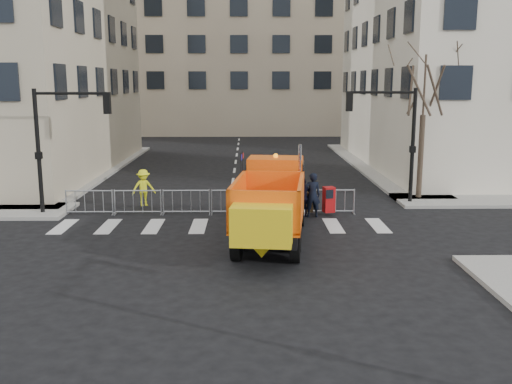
{
  "coord_description": "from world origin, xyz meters",
  "views": [
    {
      "loc": [
        0.88,
        -16.62,
        5.69
      ],
      "look_at": [
        1.15,
        2.5,
        1.97
      ],
      "focal_mm": 40.0,
      "sensor_mm": 36.0,
      "label": 1
    }
  ],
  "objects_px": {
    "worker": "(144,188)",
    "newspaper_box": "(329,200)",
    "cop_b": "(279,194)",
    "cop_c": "(303,197)",
    "cop_a": "(312,195)",
    "plow_truck": "(271,201)"
  },
  "relations": [
    {
      "from": "cop_a",
      "to": "cop_c",
      "type": "height_order",
      "value": "cop_a"
    },
    {
      "from": "cop_b",
      "to": "cop_c",
      "type": "distance_m",
      "value": 1.05
    },
    {
      "from": "worker",
      "to": "newspaper_box",
      "type": "relative_size",
      "value": 1.51
    },
    {
      "from": "cop_a",
      "to": "worker",
      "type": "distance_m",
      "value": 7.63
    },
    {
      "from": "cop_b",
      "to": "worker",
      "type": "distance_m",
      "value": 6.24
    },
    {
      "from": "plow_truck",
      "to": "cop_b",
      "type": "distance_m",
      "value": 4.01
    },
    {
      "from": "plow_truck",
      "to": "cop_a",
      "type": "relative_size",
      "value": 4.72
    },
    {
      "from": "newspaper_box",
      "to": "plow_truck",
      "type": "bearing_deg",
      "value": -136.49
    },
    {
      "from": "cop_c",
      "to": "newspaper_box",
      "type": "height_order",
      "value": "cop_c"
    },
    {
      "from": "plow_truck",
      "to": "worker",
      "type": "height_order",
      "value": "plow_truck"
    },
    {
      "from": "cop_b",
      "to": "cop_c",
      "type": "xyz_separation_m",
      "value": [
        1.03,
        0.0,
        -0.15
      ]
    },
    {
      "from": "worker",
      "to": "cop_a",
      "type": "bearing_deg",
      "value": -36.12
    },
    {
      "from": "worker",
      "to": "newspaper_box",
      "type": "height_order",
      "value": "worker"
    },
    {
      "from": "worker",
      "to": "newspaper_box",
      "type": "distance_m",
      "value": 8.31
    },
    {
      "from": "cop_b",
      "to": "worker",
      "type": "xyz_separation_m",
      "value": [
        -6.01,
        1.68,
        -0.02
      ]
    },
    {
      "from": "newspaper_box",
      "to": "worker",
      "type": "bearing_deg",
      "value": 155.88
    },
    {
      "from": "cop_a",
      "to": "newspaper_box",
      "type": "relative_size",
      "value": 1.74
    },
    {
      "from": "cop_b",
      "to": "newspaper_box",
      "type": "bearing_deg",
      "value": 175.15
    },
    {
      "from": "cop_b",
      "to": "worker",
      "type": "relative_size",
      "value": 1.21
    },
    {
      "from": "worker",
      "to": "newspaper_box",
      "type": "bearing_deg",
      "value": -33.04
    },
    {
      "from": "cop_a",
      "to": "cop_b",
      "type": "bearing_deg",
      "value": -5.02
    },
    {
      "from": "cop_a",
      "to": "cop_b",
      "type": "xyz_separation_m",
      "value": [
        -1.43,
        0.0,
        0.05
      ]
    }
  ]
}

